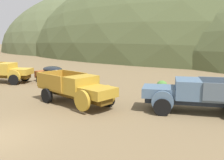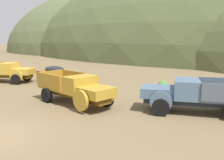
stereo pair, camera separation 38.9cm
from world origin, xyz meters
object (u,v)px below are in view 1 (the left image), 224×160
at_px(car_oxide_orange, 55,75).
at_px(truck_mustard, 80,89).
at_px(truck_faded_yellow, 5,72).
at_px(truck_chalk_blue, 191,94).

bearing_deg(car_oxide_orange, truck_mustard, -20.45).
xyz_separation_m(truck_faded_yellow, truck_mustard, (10.87, -3.49, 0.02)).
relative_size(truck_faded_yellow, truck_chalk_blue, 0.92).
bearing_deg(truck_chalk_blue, truck_mustard, 1.25).
bearing_deg(car_oxide_orange, truck_faded_yellow, -135.98).
height_order(truck_faded_yellow, car_oxide_orange, truck_faded_yellow).
height_order(truck_mustard, truck_chalk_blue, same).
bearing_deg(truck_chalk_blue, car_oxide_orange, -29.81).
xyz_separation_m(car_oxide_orange, truck_mustard, (6.55, -5.47, 0.21)).
xyz_separation_m(truck_faded_yellow, truck_chalk_blue, (17.31, -1.77, 0.02)).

